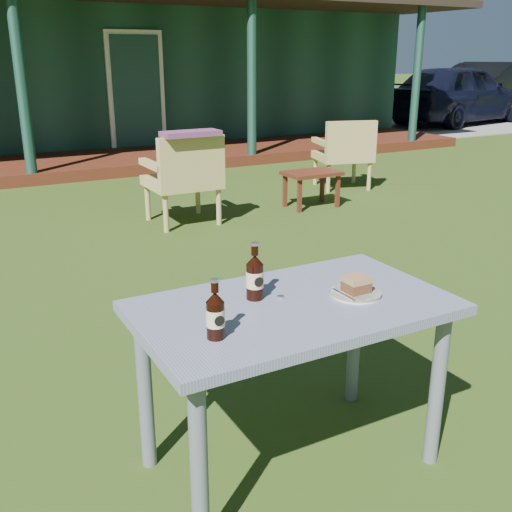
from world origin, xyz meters
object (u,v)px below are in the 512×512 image
armchair_left (185,175)px  armchair_right (345,150)px  car_near (458,94)px  cafe_table (293,327)px  cola_bottle_near (255,277)px  plate (356,293)px  cola_bottle_far (215,315)px  car_far (497,89)px  cake_slice (356,284)px  side_table (312,177)px

armchair_left → armchair_right: bearing=14.3°
car_near → cafe_table: bearing=121.1°
cola_bottle_near → armchair_left: (1.15, 3.55, -0.31)m
plate → armchair_left: bearing=78.1°
car_near → cola_bottle_near: (-10.46, -8.94, 0.09)m
cola_bottle_near → cola_bottle_far: cola_bottle_near is taller
car_near → armchair_right: car_near is taller
car_far → cola_bottle_near: bearing=111.2°
cafe_table → armchair_right: armchair_right is taller
cafe_table → cake_slice: cake_slice is taller
cafe_table → armchair_left: bearing=74.2°
car_far → cola_bottle_near: (-13.31, -10.23, 0.09)m
armchair_left → armchair_right: size_ratio=1.04×
cake_slice → armchair_right: 5.37m
car_far → side_table: car_far is taller
cola_bottle_near → armchair_right: (3.54, 4.16, -0.33)m
cola_bottle_near → car_near: bearing=40.5°
car_near → armchair_left: bearing=110.0°
armchair_left → armchair_right: armchair_left is taller
car_near → cake_slice: car_near is taller
armchair_right → plate: bearing=-126.3°
cola_bottle_far → armchair_left: 4.06m
cafe_table → plate: size_ratio=5.88×
car_far → cola_bottle_far: bearing=111.2°
cafe_table → car_far: bearing=38.1°
plate → cola_bottle_far: cola_bottle_far is taller
plate → cola_bottle_near: (-0.37, 0.16, 0.08)m
car_near → plate: bearing=122.0°
side_table → cola_bottle_near: bearing=-126.6°
cafe_table → cola_bottle_far: (-0.38, -0.13, 0.19)m
car_far → cafe_table: 16.77m
car_near → plate: (-10.10, -9.10, 0.01)m
car_near → plate: 13.59m
car_far → armchair_left: size_ratio=4.88×
car_near → armchair_left: car_near is taller
plate → cola_bottle_far: (-0.64, -0.08, 0.08)m
car_far → cafe_table: car_far is taller
car_near → cola_bottle_far: size_ratio=20.10×
cafe_table → armchair_left: size_ratio=1.34×
cake_slice → plate: bearing=142.8°
cola_bottle_near → side_table: cola_bottle_near is taller
armchair_left → car_near: bearing=30.0°
cafe_table → cake_slice: bearing=-10.3°
plate → armchair_left: size_ratio=0.23×
car_near → cola_bottle_far: bearing=120.5°
plate → side_table: size_ratio=0.34×
cola_bottle_near → cola_bottle_far: (-0.28, -0.24, -0.01)m
side_table → armchair_left: bearing=-179.6°
armchair_right → armchair_left: bearing=-165.7°
car_far → armchair_right: (-9.77, -6.06, -0.23)m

